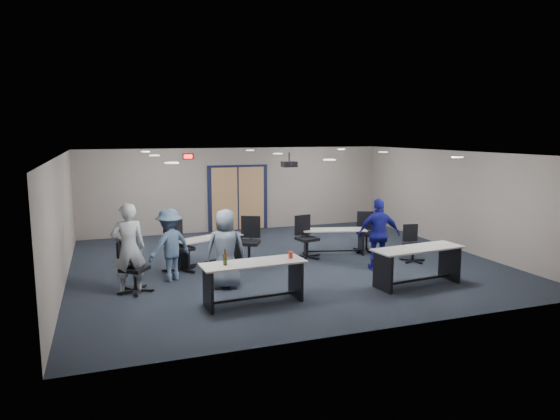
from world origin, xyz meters
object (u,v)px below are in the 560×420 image
object	(u,v)px
table_back_left	(210,246)
person_gray	(128,248)
person_plaid	(226,249)
chair_back_b	(249,241)
table_front_left	(253,275)
table_front_right	(418,260)
chair_loose_right	(413,244)
chair_back_a	(180,247)
chair_back_d	(367,232)
chair_loose_left	(134,267)
chair_back_c	(307,237)
person_navy	(379,234)
person_back	(170,245)
table_back_right	(334,237)

from	to	relation	value
table_back_left	person_gray	bearing A→B (deg)	-164.04
person_gray	person_plaid	xyz separation A→B (m)	(1.90, -0.32, -0.09)
chair_back_b	person_plaid	size ratio (longest dim) A/B	0.69
table_front_left	table_back_left	xyz separation A→B (m)	(-0.21, 3.01, -0.09)
table_front_right	chair_loose_right	bearing A→B (deg)	52.60
table_front_left	person_gray	world-z (taller)	person_gray
person_gray	chair_back_a	bearing A→B (deg)	-139.26
table_front_right	table_back_left	bearing A→B (deg)	135.35
chair_back_a	person_plaid	size ratio (longest dim) A/B	0.72
table_front_left	chair_back_d	size ratio (longest dim) A/B	1.87
person_gray	chair_loose_left	bearing A→B (deg)	168.40
person_gray	person_plaid	size ratio (longest dim) A/B	1.11
chair_back_c	chair_back_d	size ratio (longest dim) A/B	1.01
chair_back_d	chair_back_b	bearing A→B (deg)	-159.75
person_plaid	chair_loose_left	bearing A→B (deg)	7.44
table_front_left	chair_loose_left	bearing A→B (deg)	142.11
person_gray	person_navy	bearing A→B (deg)	173.38
table_back_left	chair_back_d	bearing A→B (deg)	-23.83
table_front_right	chair_back_a	size ratio (longest dim) A/B	1.73
table_front_left	table_front_right	distance (m)	3.58
table_back_left	table_front_left	bearing A→B (deg)	-108.92
chair_loose_right	person_plaid	xyz separation A→B (m)	(-4.87, -0.49, 0.37)
table_front_right	chair_back_c	bearing A→B (deg)	108.53
chair_back_c	chair_back_d	distance (m)	1.78
chair_back_a	person_navy	size ratio (longest dim) A/B	0.70
chair_back_b	person_back	xyz separation A→B (m)	(-2.00, -0.78, 0.21)
chair_back_b	chair_back_d	xyz separation A→B (m)	(3.33, 0.14, -0.04)
chair_back_d	person_plaid	size ratio (longest dim) A/B	0.65
chair_back_d	person_navy	size ratio (longest dim) A/B	0.64
chair_back_c	chair_loose_left	bearing A→B (deg)	-172.30
chair_back_d	chair_loose_right	xyz separation A→B (m)	(0.56, -1.33, -0.08)
person_navy	table_back_right	bearing A→B (deg)	-63.19
table_back_left	person_back	world-z (taller)	person_back
chair_loose_right	person_gray	bearing A→B (deg)	-169.28
chair_back_b	chair_back_c	distance (m)	1.56
chair_back_d	person_gray	size ratio (longest dim) A/B	0.58
table_back_left	person_plaid	size ratio (longest dim) A/B	1.08
chair_loose_left	table_front_left	bearing A→B (deg)	-88.42
table_back_right	person_gray	bearing A→B (deg)	-149.47
person_back	table_front_left	bearing A→B (deg)	93.27
chair_back_b	chair_loose_right	distance (m)	4.08
chair_loose_right	person_back	size ratio (longest dim) A/B	0.58
chair_loose_left	person_gray	distance (m)	0.40
chair_loose_left	table_front_right	bearing A→B (deg)	-68.54
person_plaid	chair_back_d	bearing A→B (deg)	-140.05
table_back_right	chair_back_c	size ratio (longest dim) A/B	1.61
table_back_right	person_navy	distance (m)	1.77
person_navy	table_front_right	bearing A→B (deg)	111.71
table_back_right	chair_back_a	world-z (taller)	chair_back_a
table_back_right	chair_back_b	bearing A→B (deg)	-161.76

